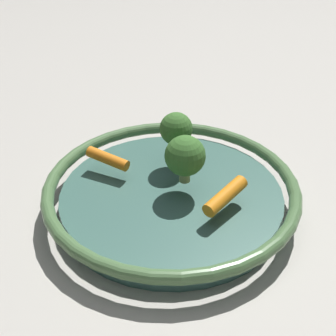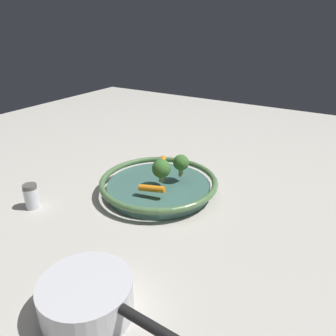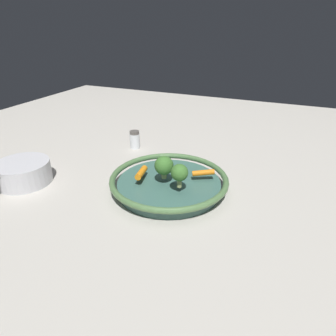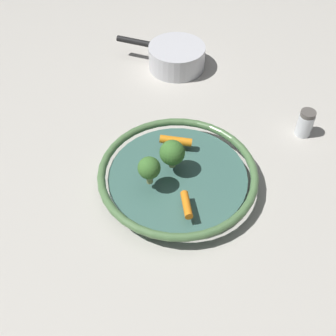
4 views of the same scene
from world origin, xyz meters
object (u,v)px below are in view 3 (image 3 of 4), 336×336
at_px(baby_carrot_right, 203,173).
at_px(broccoli_floret_small, 179,173).
at_px(saucepan, 23,173).
at_px(serving_bowl, 169,183).
at_px(baby_carrot_back, 141,173).
at_px(salt_shaker, 135,140).
at_px(broccoli_floret_large, 164,166).

bearing_deg(baby_carrot_right, broccoli_floret_small, -23.70).
distance_m(broccoli_floret_small, saucepan, 0.46).
relative_size(serving_bowl, baby_carrot_back, 4.78).
bearing_deg(broccoli_floret_small, salt_shaker, -134.43).
relative_size(serving_bowl, broccoli_floret_small, 5.19).
bearing_deg(saucepan, baby_carrot_back, 106.67).
bearing_deg(broccoli_floret_large, broccoli_floret_small, 62.41).
bearing_deg(saucepan, broccoli_floret_small, 100.34).
distance_m(baby_carrot_back, broccoli_floret_small, 0.12).
distance_m(baby_carrot_right, saucepan, 0.51).
bearing_deg(broccoli_floret_small, baby_carrot_back, -98.43).
distance_m(broccoli_floret_large, saucepan, 0.41).
height_order(broccoli_floret_small, saucepan, broccoli_floret_small).
bearing_deg(broccoli_floret_large, serving_bowl, 151.20).
bearing_deg(saucepan, salt_shaker, 154.81).
relative_size(serving_bowl, baby_carrot_right, 5.41).
bearing_deg(salt_shaker, saucepan, -25.19).
relative_size(broccoli_floret_small, saucepan, 0.25).
bearing_deg(saucepan, broccoli_floret_large, 105.67).
bearing_deg(serving_bowl, baby_carrot_back, -69.81).
distance_m(serving_bowl, broccoli_floret_small, 0.09).
bearing_deg(serving_bowl, salt_shaker, -134.73).
xyz_separation_m(broccoli_floret_large, saucepan, (0.11, -0.39, -0.05)).
distance_m(broccoli_floret_small, broccoli_floret_large, 0.06).
bearing_deg(broccoli_floret_large, baby_carrot_back, -79.80).
height_order(salt_shaker, saucepan, salt_shaker).
distance_m(baby_carrot_right, broccoli_floret_small, 0.10).
bearing_deg(broccoli_floret_small, serving_bowl, -132.86).
bearing_deg(baby_carrot_back, serving_bowl, 110.19).
height_order(baby_carrot_back, baby_carrot_right, baby_carrot_back).
height_order(baby_carrot_right, salt_shaker, salt_shaker).
xyz_separation_m(broccoli_floret_small, saucepan, (0.08, -0.45, -0.05)).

